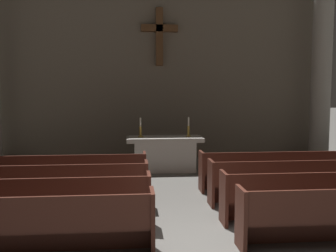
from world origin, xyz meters
TOP-DOWN VIEW (x-y plane):
  - ground_plane at (0.00, 0.00)m, footprint 80.00×80.00m
  - pew_left_row_1 at (-2.53, -0.04)m, footprint 3.79×0.50m
  - pew_left_row_2 at (-2.53, 1.09)m, footprint 3.79×0.50m
  - pew_left_row_3 at (-2.53, 2.22)m, footprint 3.79×0.50m
  - pew_left_row_4 at (-2.53, 3.35)m, footprint 3.79×0.50m
  - pew_right_row_2 at (2.53, 1.09)m, footprint 3.79×0.50m
  - pew_right_row_3 at (2.53, 2.22)m, footprint 3.79×0.50m
  - pew_right_row_4 at (2.53, 3.35)m, footprint 3.79×0.50m
  - column_right_fourth at (5.33, 7.09)m, footprint 0.98×0.98m
  - altar at (0.00, 5.75)m, footprint 2.20×0.90m
  - candlestick_left at (-0.70, 5.75)m, footprint 0.16×0.16m
  - candlestick_right at (0.70, 5.75)m, footprint 0.16×0.16m
  - apse_with_cross at (0.00, 8.10)m, footprint 11.71×0.48m

SIDE VIEW (x-z plane):
  - ground_plane at x=0.00m, z-range 0.00..0.00m
  - pew_left_row_1 at x=-2.53m, z-range 0.00..0.95m
  - pew_left_row_2 at x=-2.53m, z-range 0.00..0.95m
  - pew_left_row_3 at x=-2.53m, z-range 0.00..0.95m
  - pew_left_row_4 at x=-2.53m, z-range 0.00..0.95m
  - pew_right_row_2 at x=2.53m, z-range 0.00..0.95m
  - pew_right_row_3 at x=2.53m, z-range 0.00..0.95m
  - pew_right_row_4 at x=2.53m, z-range 0.00..0.95m
  - altar at x=0.00m, z-range 0.03..1.04m
  - candlestick_left at x=-0.70m, z-range 0.90..1.46m
  - candlestick_right at x=0.70m, z-range 0.90..1.46m
  - column_right_fourth at x=5.33m, z-range -0.09..6.62m
  - apse_with_cross at x=0.00m, z-range 0.00..7.50m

